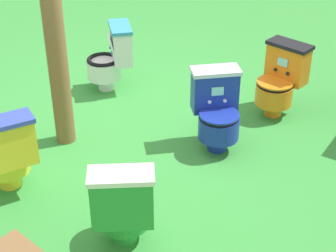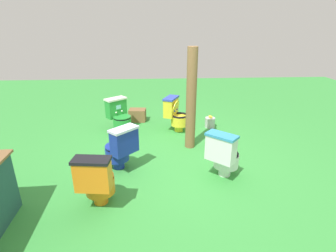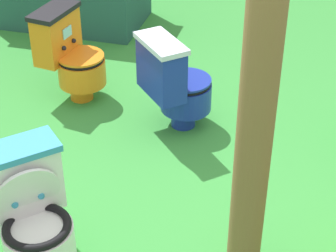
# 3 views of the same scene
# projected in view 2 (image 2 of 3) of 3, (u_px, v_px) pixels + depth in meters

# --- Properties ---
(ground) EXTENTS (14.00, 14.00, 0.00)m
(ground) POSITION_uv_depth(u_px,v_px,m) (178.00, 158.00, 4.54)
(ground) COLOR green
(toilet_yellow) EXTENTS (0.57, 0.62, 0.73)m
(toilet_yellow) POSITION_uv_depth(u_px,v_px,m) (176.00, 114.00, 5.60)
(toilet_yellow) COLOR yellow
(toilet_yellow) RESTS_ON ground
(toilet_white) EXTENTS (0.63, 0.63, 0.73)m
(toilet_white) POSITION_uv_depth(u_px,v_px,m) (224.00, 154.00, 3.87)
(toilet_white) COLOR white
(toilet_white) RESTS_ON ground
(toilet_blue) EXTENTS (0.63, 0.63, 0.73)m
(toilet_blue) POSITION_uv_depth(u_px,v_px,m) (120.00, 148.00, 4.09)
(toilet_blue) COLOR #192D9E
(toilet_blue) RESTS_ON ground
(toilet_green) EXTENTS (0.64, 0.62, 0.73)m
(toilet_green) POSITION_uv_depth(u_px,v_px,m) (119.00, 116.00, 5.50)
(toilet_green) COLOR green
(toilet_green) RESTS_ON ground
(toilet_orange) EXTENTS (0.53, 0.46, 0.73)m
(toilet_orange) POSITION_uv_depth(u_px,v_px,m) (97.00, 180.00, 3.24)
(toilet_orange) COLOR orange
(toilet_orange) RESTS_ON ground
(wooden_post) EXTENTS (0.18, 0.18, 1.81)m
(wooden_post) POSITION_uv_depth(u_px,v_px,m) (191.00, 100.00, 4.66)
(wooden_post) COLOR brown
(wooden_post) RESTS_ON ground
(small_crate) EXTENTS (0.32, 0.41, 0.28)m
(small_crate) POSITION_uv_depth(u_px,v_px,m) (137.00, 115.00, 6.25)
(small_crate) COLOR brown
(small_crate) RESTS_ON ground
(lemon_bucket) EXTENTS (0.22, 0.22, 0.28)m
(lemon_bucket) POSITION_uv_depth(u_px,v_px,m) (210.00, 122.00, 5.87)
(lemon_bucket) COLOR #B7B7BF
(lemon_bucket) RESTS_ON ground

